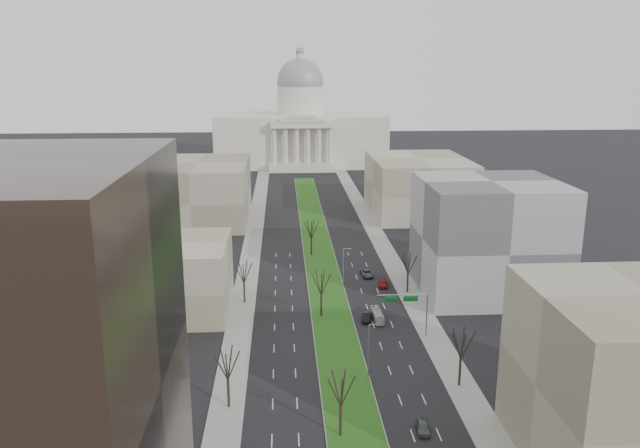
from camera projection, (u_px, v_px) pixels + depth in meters
name	position (u px, v px, depth m)	size (l,w,h in m)	color
ground	(319.00, 255.00, 159.31)	(600.00, 600.00, 0.00)	black
median	(319.00, 256.00, 158.30)	(8.00, 222.03, 0.20)	#999993
sidewalk_left	(245.00, 291.00, 134.09)	(5.00, 330.00, 0.15)	gray
sidewalk_right	(406.00, 287.00, 136.16)	(5.00, 330.00, 0.15)	gray
capitol	(301.00, 130.00, 299.83)	(80.00, 46.00, 55.00)	beige
building_beige_left	(162.00, 277.00, 121.78)	(26.00, 22.00, 14.00)	gray
building_grey_right	(488.00, 237.00, 131.26)	(28.00, 26.00, 24.00)	#5A5C5F
building_far_left	(199.00, 191.00, 193.66)	(30.00, 40.00, 18.00)	gray
building_far_right	(418.00, 186.00, 202.63)	(30.00, 40.00, 18.00)	gray
tree_left_mid	(227.00, 362.00, 86.95)	(5.40, 5.40, 9.72)	black
tree_left_far	(244.00, 271.00, 125.65)	(5.28, 5.28, 9.50)	black
tree_right_mid	(462.00, 342.00, 92.81)	(5.52, 5.52, 9.94)	black
tree_right_far	(408.00, 263.00, 131.63)	(5.04, 5.04, 9.07)	black
tree_median_a	(341.00, 388.00, 80.12)	(5.40, 5.40, 9.72)	black
tree_median_b	(321.00, 282.00, 118.78)	(5.40, 5.40, 9.72)	black
tree_median_c	(311.00, 229.00, 157.44)	(5.40, 5.40, 9.72)	black
streetlamp_median_b	(369.00, 350.00, 95.50)	(1.90, 0.20, 9.16)	gray
streetlamp_median_c	(344.00, 268.00, 134.17)	(1.90, 0.20, 9.16)	gray
mast_arm_signs	(412.00, 304.00, 110.28)	(9.12, 0.24, 8.09)	gray
car_grey_near	(423.00, 427.00, 82.73)	(1.62, 4.03, 1.37)	#4A4E51
car_black	(366.00, 317.00, 118.51)	(1.53, 4.39, 1.45)	black
car_red	(383.00, 283.00, 136.76)	(1.96, 4.82, 1.40)	maroon
car_grey_far	(367.00, 273.00, 143.27)	(2.37, 5.15, 1.43)	#4D4F54
box_van	(377.00, 315.00, 118.72)	(1.61, 6.86, 1.91)	silver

